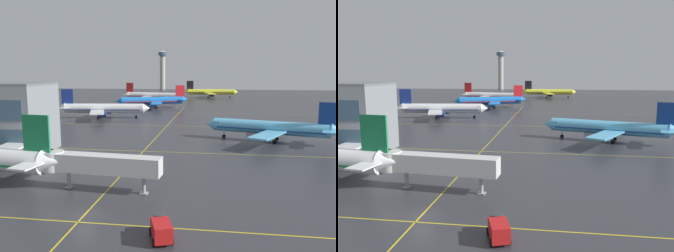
% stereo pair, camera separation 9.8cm
% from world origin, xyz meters
% --- Properties ---
extents(ground_plane, '(600.00, 600.00, 0.00)m').
position_xyz_m(ground_plane, '(0.00, 0.00, 0.00)').
color(ground_plane, '#333338').
extents(airliner_second_row, '(33.07, 28.21, 10.47)m').
position_xyz_m(airliner_second_row, '(29.54, 49.19, 3.57)').
color(airliner_second_row, '#5BB7E5').
rests_on(airliner_second_row, ground).
extents(airliner_third_row, '(35.23, 30.17, 10.95)m').
position_xyz_m(airliner_third_row, '(-26.64, 85.81, 3.74)').
color(airliner_third_row, white).
rests_on(airliner_third_row, ground).
extents(airliner_far_left_stand, '(33.96, 29.08, 10.89)m').
position_xyz_m(airliner_far_left_stand, '(-14.37, 123.21, 3.72)').
color(airliner_far_left_stand, blue).
rests_on(airliner_far_left_stand, ground).
extents(airliner_far_right_stand, '(35.26, 30.01, 11.00)m').
position_xyz_m(airliner_far_right_stand, '(-21.47, 155.74, 3.76)').
color(airliner_far_right_stand, white).
rests_on(airliner_far_right_stand, ground).
extents(airliner_distant_taxiway, '(36.28, 31.30, 11.29)m').
position_xyz_m(airliner_distant_taxiway, '(11.68, 194.41, 3.85)').
color(airliner_distant_taxiway, yellow).
rests_on(airliner_distant_taxiway, ground).
extents(taxiway_markings, '(115.05, 160.84, 0.01)m').
position_xyz_m(taxiway_markings, '(0.00, 52.83, 0.00)').
color(taxiway_markings, yellow).
rests_on(taxiway_markings, ground).
extents(service_truck_red_van, '(3.13, 4.47, 2.10)m').
position_xyz_m(service_truck_red_van, '(10.40, -4.75, 1.18)').
color(service_truck_red_van, red).
rests_on(service_truck_red_van, ground).
extents(jet_bridge, '(19.25, 4.49, 5.58)m').
position_xyz_m(jet_bridge, '(-2.59, 9.01, 4.06)').
color(jet_bridge, silver).
rests_on(jet_bridge, ground).
extents(control_tower, '(8.82, 8.82, 37.75)m').
position_xyz_m(control_tower, '(-37.44, 297.75, 21.91)').
color(control_tower, '#ADA89E').
rests_on(control_tower, ground).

